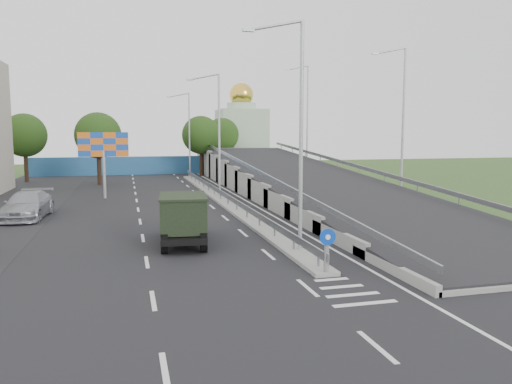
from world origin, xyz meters
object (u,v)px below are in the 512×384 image
object	(u,v)px
lamp_post_mid	(217,128)
church	(242,134)
billboard	(103,148)
dump_truck	(183,216)
lamp_post_far	(188,130)
sign_bollard	(327,250)
parked_car_d	(27,205)
lamp_post_near	(297,124)

from	to	relation	value
lamp_post_mid	church	bearing A→B (deg)	73.78
billboard	dump_truck	world-z (taller)	billboard
lamp_post_far	sign_bollard	bearing A→B (deg)	-90.14
lamp_post_mid	dump_truck	distance (m)	17.72
billboard	parked_car_d	world-z (taller)	billboard
lamp_post_mid	parked_car_d	bearing A→B (deg)	-153.00
lamp_post_mid	dump_truck	world-z (taller)	lamp_post_mid
parked_car_d	lamp_post_far	bearing A→B (deg)	67.75
dump_truck	parked_car_d	xyz separation A→B (m)	(-8.81, 9.61, -0.51)
lamp_post_mid	church	world-z (taller)	church
lamp_post_near	parked_car_d	bearing A→B (deg)	135.83
lamp_post_near	lamp_post_far	xyz separation A→B (m)	(0.00, 40.00, 0.00)
sign_bollard	church	distance (m)	58.84
billboard	parked_car_d	distance (m)	10.45
church	parked_car_d	world-z (taller)	church
lamp_post_mid	parked_car_d	world-z (taller)	lamp_post_mid
sign_bollard	church	bearing A→B (deg)	80.19
dump_truck	lamp_post_mid	bearing A→B (deg)	79.24
church	parked_car_d	distance (m)	47.31
lamp_post_near	dump_truck	xyz separation A→B (m)	(-4.69, 3.50, -4.44)
lamp_post_mid	lamp_post_far	distance (m)	20.00
church	dump_truck	distance (m)	52.71
parked_car_d	lamp_post_mid	bearing A→B (deg)	31.42
lamp_post_near	dump_truck	bearing A→B (deg)	143.26
church	billboard	bearing A→B (deg)	-120.70
church	dump_truck	size ratio (longest dim) A/B	2.39
lamp_post_near	church	xyz separation A→B (m)	(9.89, 54.00, -0.50)
lamp_post_near	lamp_post_mid	bearing A→B (deg)	90.00
sign_bollard	lamp_post_mid	size ratio (longest dim) A/B	0.17
dump_truck	parked_car_d	bearing A→B (deg)	137.63
lamp_post_mid	lamp_post_far	world-z (taller)	same
sign_bollard	lamp_post_near	size ratio (longest dim) A/B	0.17
lamp_post_far	dump_truck	size ratio (longest dim) A/B	1.75
lamp_post_near	lamp_post_mid	world-z (taller)	same
sign_bollard	lamp_post_mid	world-z (taller)	lamp_post_mid
lamp_post_near	billboard	size ratio (longest dim) A/B	1.83
lamp_post_far	parked_car_d	size ratio (longest dim) A/B	1.70
lamp_post_near	billboard	xyz separation A→B (m)	(-9.11, 22.00, -1.62)
church	lamp_post_mid	bearing A→B (deg)	-106.22
lamp_post_far	dump_truck	xyz separation A→B (m)	(-4.69, -36.50, -4.44)
billboard	parked_car_d	bearing A→B (deg)	-116.32
billboard	parked_car_d	size ratio (longest dim) A/B	0.93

